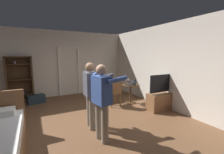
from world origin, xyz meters
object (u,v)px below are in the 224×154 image
at_px(person_blue_shirt, 102,98).
at_px(side_table, 131,91).
at_px(wooden_chair, 115,91).
at_px(person_striped_shirt, 91,91).
at_px(tv_flatscreen, 161,99).
at_px(bookshelf, 20,77).
at_px(laptop, 131,83).
at_px(suitcase_dark, 36,99).
at_px(bottle_on_table, 135,82).

bearing_deg(person_blue_shirt, side_table, 42.78).
relative_size(wooden_chair, person_striped_shirt, 0.61).
xyz_separation_m(tv_flatscreen, person_blue_shirt, (-2.43, -0.76, 0.57)).
bearing_deg(side_table, bookshelf, 149.59).
relative_size(tv_flatscreen, side_table, 1.67).
distance_m(laptop, person_striped_shirt, 2.24).
relative_size(laptop, person_striped_shirt, 0.25).
xyz_separation_m(person_blue_shirt, suitcase_dark, (-1.18, 3.42, -0.77)).
xyz_separation_m(side_table, wooden_chair, (-0.68, -0.03, 0.07)).
height_order(side_table, bottle_on_table, bottle_on_table).
bearing_deg(suitcase_dark, laptop, -40.86).
bearing_deg(person_blue_shirt, bookshelf, 112.96).
xyz_separation_m(bookshelf, person_striped_shirt, (1.66, -3.28, -0.01)).
height_order(tv_flatscreen, person_striped_shirt, person_striped_shirt).
bearing_deg(suitcase_dark, person_blue_shirt, -83.90).
bearing_deg(person_striped_shirt, wooden_chair, 41.42).
xyz_separation_m(tv_flatscreen, wooden_chair, (-1.16, 1.01, 0.19)).
bearing_deg(bookshelf, wooden_chair, -36.28).
relative_size(laptop, person_blue_shirt, 0.25).
bearing_deg(suitcase_dark, person_striped_shirt, -79.93).
relative_size(tv_flatscreen, laptop, 2.87).
height_order(tv_flatscreen, side_table, tv_flatscreen).
bearing_deg(bottle_on_table, bookshelf, 149.61).
distance_m(bookshelf, bottle_on_table, 4.36).
relative_size(person_blue_shirt, suitcase_dark, 2.73).
xyz_separation_m(laptop, wooden_chair, (-0.67, 0.01, -0.21)).
relative_size(bookshelf, bottle_on_table, 7.77).
relative_size(bookshelf, person_striped_shirt, 1.07).
relative_size(bookshelf, laptop, 4.24).
distance_m(side_table, person_striped_shirt, 2.32).
xyz_separation_m(bottle_on_table, person_striped_shirt, (-2.10, -1.07, 0.13)).
bearing_deg(bottle_on_table, laptop, 166.00).
height_order(bottle_on_table, wooden_chair, wooden_chair).
bearing_deg(tv_flatscreen, side_table, 114.64).
relative_size(bottle_on_table, suitcase_dark, 0.38).
xyz_separation_m(bookshelf, suitcase_dark, (0.49, -0.51, -0.78)).
bearing_deg(bottle_on_table, person_striped_shirt, -152.86).
height_order(bookshelf, laptop, bookshelf).
bearing_deg(bottle_on_table, tv_flatscreen, -70.63).
xyz_separation_m(side_table, bottle_on_table, (0.14, -0.08, 0.32)).
height_order(person_blue_shirt, suitcase_dark, person_blue_shirt).
bearing_deg(person_striped_shirt, suitcase_dark, 112.97).
distance_m(tv_flatscreen, laptop, 1.19).
bearing_deg(person_striped_shirt, side_table, 30.54).
xyz_separation_m(bookshelf, side_table, (3.62, -2.12, -0.46)).
height_order(tv_flatscreen, wooden_chair, tv_flatscreen).
relative_size(wooden_chair, suitcase_dark, 1.68).
distance_m(side_table, wooden_chair, 0.69).
height_order(side_table, person_blue_shirt, person_blue_shirt).
relative_size(bottle_on_table, person_blue_shirt, 0.14).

